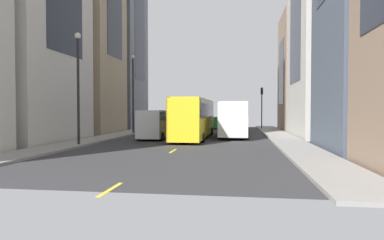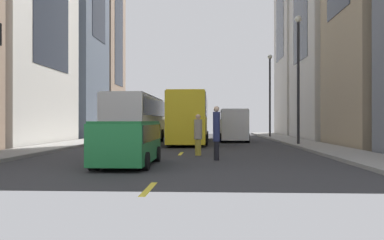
{
  "view_description": "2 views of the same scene",
  "coord_description": "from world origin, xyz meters",
  "px_view_note": "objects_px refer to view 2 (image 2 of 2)",
  "views": [
    {
      "loc": [
        -4.15,
        31.5,
        2.59
      ],
      "look_at": [
        -0.51,
        5.37,
        1.82
      ],
      "focal_mm": 31.74,
      "sensor_mm": 36.0,
      "label": 1
    },
    {
      "loc": [
        1.5,
        -30.66,
        1.65
      ],
      "look_at": [
        -0.12,
        4.18,
        1.74
      ],
      "focal_mm": 37.64,
      "sensor_mm": 36.0,
      "label": 2
    }
  ],
  "objects_px": {
    "delivery_van_white": "(233,123)",
    "pedestrian_crossing_mid": "(198,134)",
    "city_bus_white": "(138,116)",
    "car_green_0": "(128,139)",
    "streetcar_yellow": "(191,115)",
    "pedestrian_waiting_curb": "(216,131)"
  },
  "relations": [
    {
      "from": "pedestrian_waiting_curb",
      "to": "pedestrian_crossing_mid",
      "type": "xyz_separation_m",
      "value": [
        -0.85,
        2.34,
        -0.19
      ]
    },
    {
      "from": "pedestrian_crossing_mid",
      "to": "delivery_van_white",
      "type": "bearing_deg",
      "value": -64.69
    },
    {
      "from": "city_bus_white",
      "to": "pedestrian_waiting_curb",
      "type": "height_order",
      "value": "city_bus_white"
    },
    {
      "from": "delivery_van_white",
      "to": "pedestrian_crossing_mid",
      "type": "height_order",
      "value": "delivery_van_white"
    },
    {
      "from": "streetcar_yellow",
      "to": "car_green_0",
      "type": "bearing_deg",
      "value": -95.32
    },
    {
      "from": "car_green_0",
      "to": "streetcar_yellow",
      "type": "bearing_deg",
      "value": 84.68
    },
    {
      "from": "city_bus_white",
      "to": "delivery_van_white",
      "type": "bearing_deg",
      "value": 32.79
    },
    {
      "from": "city_bus_white",
      "to": "pedestrian_waiting_curb",
      "type": "relative_size",
      "value": 4.98
    },
    {
      "from": "city_bus_white",
      "to": "streetcar_yellow",
      "type": "distance_m",
      "value": 4.6
    },
    {
      "from": "car_green_0",
      "to": "pedestrian_crossing_mid",
      "type": "distance_m",
      "value": 5.15
    },
    {
      "from": "pedestrian_waiting_curb",
      "to": "car_green_0",
      "type": "bearing_deg",
      "value": -159.91
    },
    {
      "from": "streetcar_yellow",
      "to": "pedestrian_waiting_curb",
      "type": "bearing_deg",
      "value": -82.7
    },
    {
      "from": "car_green_0",
      "to": "pedestrian_crossing_mid",
      "type": "relative_size",
      "value": 2.35
    },
    {
      "from": "car_green_0",
      "to": "pedestrian_waiting_curb",
      "type": "bearing_deg",
      "value": 33.42
    },
    {
      "from": "delivery_van_white",
      "to": "pedestrian_crossing_mid",
      "type": "relative_size",
      "value": 2.68
    },
    {
      "from": "city_bus_white",
      "to": "delivery_van_white",
      "type": "height_order",
      "value": "city_bus_white"
    },
    {
      "from": "car_green_0",
      "to": "pedestrian_waiting_curb",
      "type": "xyz_separation_m",
      "value": [
        3.3,
        2.18,
        0.26
      ]
    },
    {
      "from": "car_green_0",
      "to": "delivery_van_white",
      "type": "bearing_deg",
      "value": 74.6
    },
    {
      "from": "pedestrian_waiting_curb",
      "to": "pedestrian_crossing_mid",
      "type": "distance_m",
      "value": 2.5
    },
    {
      "from": "streetcar_yellow",
      "to": "car_green_0",
      "type": "distance_m",
      "value": 16.3
    },
    {
      "from": "delivery_van_white",
      "to": "car_green_0",
      "type": "relative_size",
      "value": 1.14
    },
    {
      "from": "city_bus_white",
      "to": "streetcar_yellow",
      "type": "height_order",
      "value": "streetcar_yellow"
    }
  ]
}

